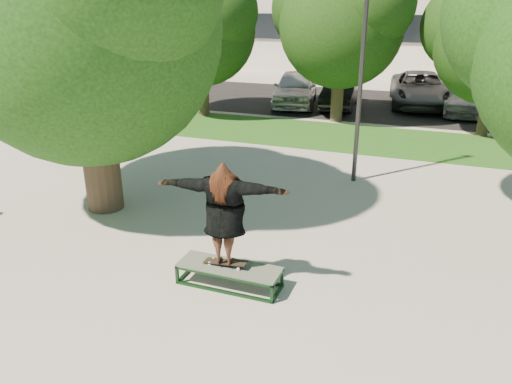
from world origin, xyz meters
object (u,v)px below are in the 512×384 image
at_px(car_silver_b, 465,97).
at_px(tree_left, 83,12).
at_px(car_dark, 340,93).
at_px(car_grey, 420,89).
at_px(car_silver_a, 295,88).
at_px(grind_box, 229,275).
at_px(lamppost, 362,63).

bearing_deg(car_silver_b, tree_left, -122.53).
relative_size(car_dark, car_grey, 0.72).
bearing_deg(car_silver_a, grind_box, -88.86).
relative_size(tree_left, car_silver_b, 1.52).
bearing_deg(car_silver_b, car_dark, -172.65).
relative_size(car_dark, car_silver_b, 0.86).
bearing_deg(car_silver_b, lamppost, -108.43).
height_order(tree_left, car_silver_a, tree_left).
xyz_separation_m(lamppost, car_dark, (-2.43, 9.70, -2.49)).
height_order(car_dark, car_silver_b, car_silver_b).
bearing_deg(car_grey, car_silver_b, -30.07).
relative_size(tree_left, car_silver_a, 1.52).
height_order(lamppost, grind_box, lamppost).
xyz_separation_m(car_grey, car_silver_b, (1.97, -0.81, -0.09)).
xyz_separation_m(grind_box, car_silver_b, (3.96, 16.84, 0.49)).
distance_m(car_dark, car_grey, 3.83).
relative_size(tree_left, car_grey, 1.29).
relative_size(grind_box, car_silver_a, 0.39).
bearing_deg(car_silver_a, car_dark, -6.39).
relative_size(car_silver_a, car_grey, 0.85).
height_order(tree_left, grind_box, tree_left).
bearing_deg(grind_box, car_silver_a, 102.43).
relative_size(lamppost, car_dark, 1.53).
distance_m(tree_left, grind_box, 6.40).
xyz_separation_m(car_silver_a, car_grey, (5.45, 1.98, -0.03)).
distance_m(tree_left, lamppost, 6.70).
height_order(car_silver_a, car_grey, car_silver_a).
bearing_deg(tree_left, car_silver_b, 60.65).
xyz_separation_m(tree_left, car_silver_a, (0.79, 13.42, -3.63)).
xyz_separation_m(tree_left, lamppost, (5.29, 3.91, -1.27)).
bearing_deg(lamppost, car_silver_b, 74.74).
height_order(tree_left, car_dark, tree_left).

